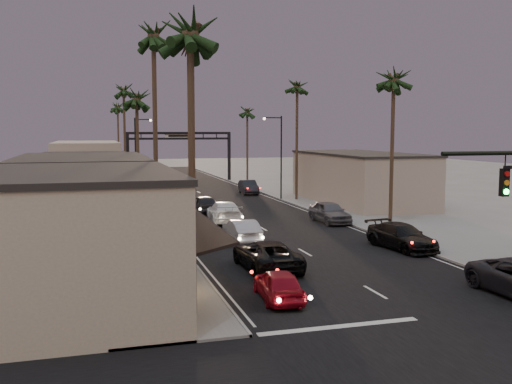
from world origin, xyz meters
TOP-DOWN VIEW (x-y plane):
  - ground at (0.00, 40.00)m, footprint 200.00×200.00m
  - road at (0.00, 45.00)m, footprint 14.00×120.00m
  - sidewalk_left at (-9.50, 52.00)m, footprint 5.00×92.00m
  - sidewalk_right at (9.50, 52.00)m, footprint 5.00×92.00m
  - storefront_near at (-13.00, 12.00)m, footprint 8.00×12.00m
  - storefront_mid at (-13.00, 26.00)m, footprint 8.00×14.00m
  - storefront_far at (-13.00, 42.00)m, footprint 8.00×16.00m
  - storefront_dist at (-13.00, 65.00)m, footprint 8.00×20.00m
  - building_right at (14.00, 40.00)m, footprint 8.00×18.00m
  - arch at (0.00, 70.00)m, footprint 15.20×0.40m
  - streetlight_right at (6.92, 45.00)m, footprint 2.13×0.30m
  - streetlight_left at (-6.92, 58.00)m, footprint 2.13×0.30m
  - palm_la at (-8.60, 9.00)m, footprint 3.20×3.20m
  - palm_lb at (-8.60, 22.00)m, footprint 3.20×3.20m
  - palm_lc at (-8.60, 36.00)m, footprint 3.20×3.20m
  - palm_ld at (-8.60, 55.00)m, footprint 3.20×3.20m
  - palm_ra at (8.60, 24.00)m, footprint 3.20×3.20m
  - palm_rb at (8.60, 44.00)m, footprint 3.20×3.20m
  - palm_rc at (8.60, 64.00)m, footprint 3.20×3.20m
  - palm_far at (-8.30, 78.00)m, footprint 3.20×3.20m
  - oncoming_red at (-4.64, 10.13)m, footprint 1.96×4.20m
  - oncoming_pickup at (-3.50, 15.63)m, footprint 2.74×5.75m
  - oncoming_silver at (-2.91, 23.14)m, footprint 1.65×4.73m
  - oncoming_white at (-2.15, 31.59)m, footprint 2.92×6.12m
  - oncoming_dgrey at (-2.78, 37.09)m, footprint 2.15×4.95m
  - oncoming_grey_far at (-4.98, 47.72)m, footprint 2.08×5.00m
  - curbside_black at (6.20, 18.29)m, footprint 2.92×5.73m
  - curbside_grey at (6.03, 29.17)m, footprint 2.15×5.10m
  - curbside_far at (5.31, 51.48)m, footprint 2.09×5.04m

SIDE VIEW (x-z plane):
  - ground at x=0.00m, z-range 0.00..0.00m
  - road at x=0.00m, z-range -0.01..0.01m
  - sidewalk_left at x=-9.50m, z-range 0.00..0.12m
  - sidewalk_right at x=9.50m, z-range 0.00..0.12m
  - oncoming_red at x=-4.64m, z-range 0.00..1.39m
  - oncoming_silver at x=-2.91m, z-range 0.00..1.56m
  - oncoming_pickup at x=-3.50m, z-range 0.00..1.59m
  - curbside_black at x=6.20m, z-range 0.00..1.59m
  - oncoming_grey_far at x=-4.98m, z-range 0.00..1.61m
  - curbside_far at x=5.31m, z-range 0.00..1.62m
  - oncoming_dgrey at x=-2.78m, z-range 0.00..1.66m
  - oncoming_white at x=-2.15m, z-range 0.00..1.72m
  - curbside_grey at x=6.03m, z-range 0.00..1.72m
  - storefront_far at x=-13.00m, z-range 0.00..5.00m
  - building_right at x=14.00m, z-range 0.00..5.00m
  - storefront_near at x=-13.00m, z-range 0.00..5.50m
  - storefront_mid at x=-13.00m, z-range 0.00..5.50m
  - storefront_dist at x=-13.00m, z-range 0.00..6.00m
  - streetlight_right at x=6.92m, z-range 0.83..9.83m
  - streetlight_left at x=-6.92m, z-range 0.83..9.83m
  - arch at x=0.00m, z-range 1.90..9.17m
  - palm_lc at x=-8.60m, z-range 4.37..16.57m
  - palm_rc at x=8.60m, z-range 4.37..16.57m
  - palm_la at x=-8.60m, z-range 4.84..18.04m
  - palm_ra at x=8.60m, z-range 4.84..18.04m
  - palm_far at x=-8.30m, z-range 4.84..18.04m
  - palm_ld at x=-8.60m, z-range 5.32..19.52m
  - palm_rb at x=8.60m, z-range 5.32..19.52m
  - palm_lb at x=-8.60m, z-range 5.79..20.99m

